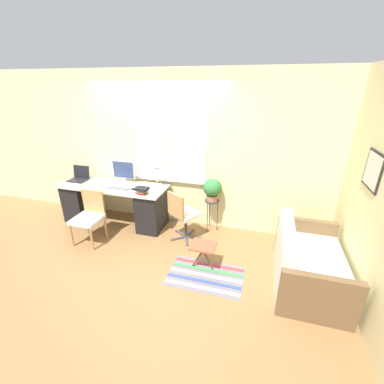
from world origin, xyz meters
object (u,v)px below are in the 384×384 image
office_chair_swivel (183,214)px  couch_loveseat (306,265)px  desk_lamp (157,170)px  folding_stool (203,248)px  potted_plant (212,189)px  desk_chair_wooden (89,215)px  laptop (79,177)px  monitor (124,171)px  book_stack (142,190)px  keyboard (118,188)px  mouse (132,189)px  plant_stand (212,204)px

office_chair_swivel → couch_loveseat: 1.96m
desk_lamp → folding_stool: (1.08, -0.98, -0.72)m
desk_lamp → potted_plant: (0.97, 0.10, -0.28)m
desk_chair_wooden → folding_stool: (1.97, -0.20, -0.11)m
laptop → potted_plant: 2.57m
desk_chair_wooden → folding_stool: size_ratio=2.12×
monitor → folding_stool: monitor is taller
book_stack → office_chair_swivel: size_ratio=0.27×
keyboard → folding_stool: bearing=-23.2°
laptop → desk_chair_wooden: bearing=-46.2°
monitor → couch_loveseat: size_ratio=0.32×
couch_loveseat → folding_stool: size_ratio=3.34×
mouse → folding_stool: (1.46, -0.75, -0.42)m
laptop → book_stack: laptop is taller
mouse → couch_loveseat: bearing=-13.1°
plant_stand → desk_lamp: bearing=-174.0°
office_chair_swivel → couch_loveseat: bearing=-164.5°
couch_loveseat → keyboard: bearing=78.2°
laptop → desk_lamp: 1.62m
keyboard → potted_plant: 1.66m
keyboard → laptop: bearing=169.0°
desk_chair_wooden → laptop: bearing=134.0°
mouse → book_stack: size_ratio=0.30×
keyboard → desk_lamp: size_ratio=0.99×
monitor → keyboard: bearing=-83.6°
potted_plant → book_stack: bearing=-158.4°
desk_lamp → potted_plant: size_ratio=1.10×
monitor → office_chair_swivel: bearing=-17.9°
laptop → desk_lamp: size_ratio=0.82×
folding_stool → mouse: bearing=152.6°
book_stack → potted_plant: size_ratio=0.60×
laptop → keyboard: size_ratio=0.82×
desk_chair_wooden → plant_stand: (1.86, 0.89, 0.05)m
monitor → plant_stand: size_ratio=0.74×
office_chair_swivel → folding_stool: 0.83m
mouse → folding_stool: bearing=-27.4°
monitor → keyboard: 0.37m
monitor → office_chair_swivel: monitor is taller
mouse → book_stack: (0.24, -0.10, 0.05)m
book_stack → couch_loveseat: bearing=-12.1°
plant_stand → desk_chair_wooden: bearing=-154.5°
desk_chair_wooden → potted_plant: (1.86, 0.89, 0.34)m
monitor → book_stack: size_ratio=1.86×
laptop → mouse: size_ratio=4.99×
keyboard → mouse: bearing=1.4°
monitor → desk_chair_wooden: (-0.20, -0.86, -0.50)m
laptop → couch_loveseat: bearing=-11.7°
laptop → monitor: monitor is taller
keyboard → office_chair_swivel: office_chair_swivel is taller
mouse → desk_lamp: 0.54m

